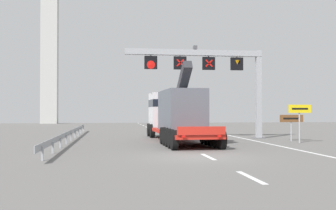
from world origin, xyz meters
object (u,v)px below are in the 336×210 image
(tourist_info_sign_brown, at_px, (291,121))
(bridge_pylon_distant, at_px, (50,8))
(heavy_haul_truck_red, at_px, (175,113))
(exit_sign_yellow, at_px, (300,114))
(overhead_lane_gantry, at_px, (213,67))

(tourist_info_sign_brown, xyz_separation_m, bridge_pylon_distant, (-23.67, 44.93, 18.62))
(heavy_haul_truck_red, height_order, tourist_info_sign_brown, heavy_haul_truck_red)
(exit_sign_yellow, distance_m, tourist_info_sign_brown, 1.91)
(overhead_lane_gantry, bearing_deg, bridge_pylon_distant, 113.93)
(overhead_lane_gantry, xyz_separation_m, bridge_pylon_distant, (-18.62, 41.96, 14.54))
(exit_sign_yellow, relative_size, bridge_pylon_distant, 0.07)
(tourist_info_sign_brown, bearing_deg, exit_sign_yellow, -97.78)
(overhead_lane_gantry, distance_m, tourist_info_sign_brown, 7.13)
(heavy_haul_truck_red, xyz_separation_m, tourist_info_sign_brown, (8.19, -1.77, -0.54))
(overhead_lane_gantry, xyz_separation_m, tourist_info_sign_brown, (5.04, -2.97, -4.08))
(heavy_haul_truck_red, height_order, bridge_pylon_distant, bridge_pylon_distant)
(overhead_lane_gantry, relative_size, heavy_haul_truck_red, 0.77)
(overhead_lane_gantry, relative_size, bridge_pylon_distant, 0.28)
(overhead_lane_gantry, bearing_deg, exit_sign_yellow, -44.97)
(exit_sign_yellow, bearing_deg, heavy_haul_truck_red, 155.66)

